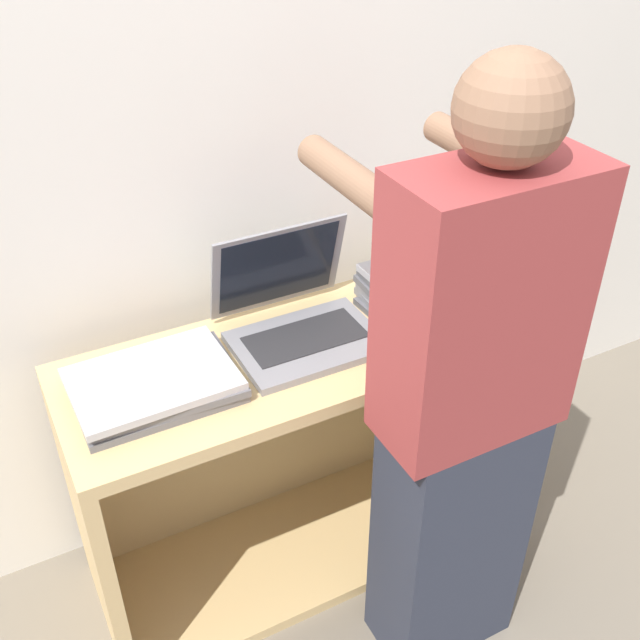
{
  "coord_description": "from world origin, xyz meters",
  "views": [
    {
      "loc": [
        -0.67,
        -1.12,
        1.85
      ],
      "look_at": [
        0.0,
        0.16,
        0.87
      ],
      "focal_mm": 42.0,
      "sensor_mm": 36.0,
      "label": 1
    }
  ],
  "objects_px": {
    "laptop_stack_left": "(155,384)",
    "laptop_stack_right": "(437,289)",
    "person": "(465,411)",
    "laptop_open": "(297,317)"
  },
  "relations": [
    {
      "from": "laptop_stack_left",
      "to": "person",
      "type": "relative_size",
      "value": 0.24
    },
    {
      "from": "laptop_stack_left",
      "to": "laptop_stack_right",
      "type": "relative_size",
      "value": 0.99
    },
    {
      "from": "laptop_stack_left",
      "to": "laptop_open",
      "type": "bearing_deg",
      "value": 8.69
    },
    {
      "from": "laptop_stack_left",
      "to": "laptop_stack_right",
      "type": "bearing_deg",
      "value": 0.56
    },
    {
      "from": "laptop_open",
      "to": "laptop_stack_right",
      "type": "relative_size",
      "value": 0.95
    },
    {
      "from": "laptop_stack_left",
      "to": "person",
      "type": "bearing_deg",
      "value": -34.43
    },
    {
      "from": "laptop_stack_right",
      "to": "person",
      "type": "distance_m",
      "value": 0.45
    },
    {
      "from": "laptop_stack_left",
      "to": "person",
      "type": "distance_m",
      "value": 0.69
    },
    {
      "from": "laptop_stack_left",
      "to": "laptop_stack_right",
      "type": "height_order",
      "value": "laptop_stack_right"
    },
    {
      "from": "laptop_open",
      "to": "person",
      "type": "relative_size",
      "value": 0.23
    }
  ]
}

